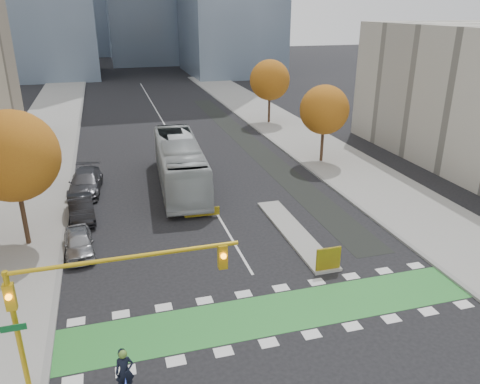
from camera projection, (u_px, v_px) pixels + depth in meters
ground at (287, 333)px, 20.67m from camera, size 300.00×300.00×0.00m
sidewalk_west at (21, 198)px, 35.02m from camera, size 7.00×120.00×0.15m
sidewalk_east at (346, 166)px, 41.97m from camera, size 7.00×120.00×0.15m
curb_west at (70, 193)px, 35.92m from camera, size 0.30×120.00×0.16m
curb_east at (310, 170)px, 41.07m from camera, size 0.30×120.00×0.16m
bike_crossing at (275, 313)px, 22.00m from camera, size 20.00×3.00×0.01m
centre_line at (166, 126)px, 56.38m from camera, size 0.15×70.00×0.01m
bike_lane_paint at (249, 143)px, 49.38m from camera, size 2.50×50.00×0.01m
median_island at (294, 232)px, 29.70m from camera, size 1.60×10.00×0.16m
hazard_board at (328, 259)px, 25.15m from camera, size 1.40×0.12×1.30m
tree_west at (13, 156)px, 26.22m from camera, size 5.20×5.20×8.22m
tree_east_near at (324, 110)px, 41.60m from camera, size 4.40×4.40×7.08m
tree_east_far at (270, 80)px, 55.88m from camera, size 4.80×4.80×7.65m
traffic_signal_west at (89, 289)px, 16.68m from camera, size 8.53×0.56×5.20m
bus at (180, 163)px, 36.91m from camera, size 4.00×13.76×3.79m
parked_car_a at (79, 243)px, 27.10m from camera, size 1.98×4.17×1.38m
parked_car_b at (81, 208)px, 31.54m from camera, size 1.98×4.65×1.49m
parked_car_c at (85, 182)px, 36.03m from camera, size 2.77×5.82×1.64m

